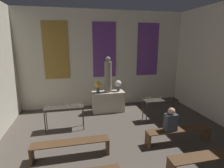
{
  "coord_description": "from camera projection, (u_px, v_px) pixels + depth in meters",
  "views": [
    {
      "loc": [
        -1.46,
        0.94,
        3.12
      ],
      "look_at": [
        0.0,
        7.55,
        1.48
      ],
      "focal_mm": 28.0,
      "sensor_mm": 36.0,
      "label": 1
    }
  ],
  "objects": [
    {
      "name": "wall_back",
      "position": [
        104.0,
        59.0,
        8.43
      ],
      "size": [
        8.1,
        0.16,
        4.56
      ],
      "color": "beige",
      "rests_on": "ground_plane"
    },
    {
      "name": "altar",
      "position": [
        108.0,
        102.0,
        7.96
      ],
      "size": [
        1.43,
        0.59,
        0.93
      ],
      "color": "#BCB29E",
      "rests_on": "ground_plane"
    },
    {
      "name": "statue",
      "position": [
        108.0,
        76.0,
        7.68
      ],
      "size": [
        0.32,
        0.32,
        1.57
      ],
      "color": "gray",
      "rests_on": "altar"
    },
    {
      "name": "flower_vase_left",
      "position": [
        98.0,
        86.0,
        7.68
      ],
      "size": [
        0.29,
        0.29,
        0.5
      ],
      "color": "#4C5666",
      "rests_on": "altar"
    },
    {
      "name": "flower_vase_right",
      "position": [
        118.0,
        84.0,
        7.88
      ],
      "size": [
        0.29,
        0.29,
        0.5
      ],
      "color": "#4C5666",
      "rests_on": "altar"
    },
    {
      "name": "candle_rack_left",
      "position": [
        64.0,
        110.0,
        6.23
      ],
      "size": [
        1.37,
        0.41,
        1.07
      ],
      "color": "#332D28",
      "rests_on": "ground_plane"
    },
    {
      "name": "candle_rack_right",
      "position": [
        160.0,
        103.0,
        7.01
      ],
      "size": [
        1.37,
        0.41,
        1.03
      ],
      "color": "#332D28",
      "rests_on": "ground_plane"
    },
    {
      "name": "pew_third_right",
      "position": [
        209.0,
        159.0,
        4.24
      ],
      "size": [
        2.1,
        0.36,
        0.47
      ],
      "color": "#4C331E",
      "rests_on": "ground_plane"
    },
    {
      "name": "pew_back_left",
      "position": [
        71.0,
        146.0,
        4.78
      ],
      "size": [
        2.1,
        0.36,
        0.47
      ],
      "color": "#4C331E",
      "rests_on": "ground_plane"
    },
    {
      "name": "pew_back_right",
      "position": [
        178.0,
        133.0,
        5.47
      ],
      "size": [
        2.1,
        0.36,
        0.47
      ],
      "color": "#4C331E",
      "rests_on": "ground_plane"
    },
    {
      "name": "person_seated",
      "position": [
        171.0,
        120.0,
        5.3
      ],
      "size": [
        0.36,
        0.24,
        0.73
      ],
      "color": "#383D47",
      "rests_on": "pew_back_right"
    }
  ]
}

